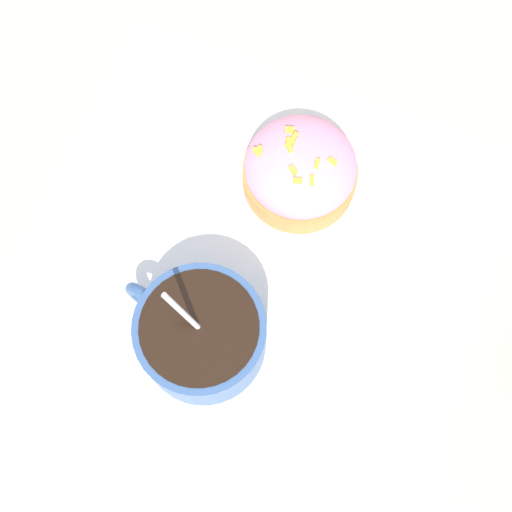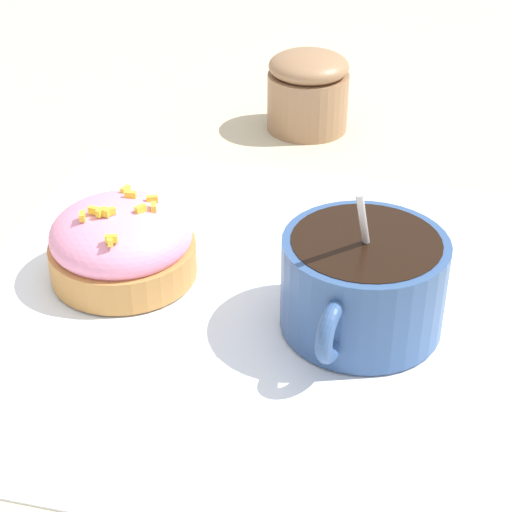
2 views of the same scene
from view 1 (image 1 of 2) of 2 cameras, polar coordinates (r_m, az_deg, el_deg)
name	(u,v)px [view 1 (image 1 of 2)]	position (r m, az deg, el deg)	size (l,w,h in m)	color
ground_plane	(253,261)	(0.56, -0.20, -0.37)	(3.00, 3.00, 0.00)	#C6B793
paper_napkin	(253,260)	(0.56, -0.20, -0.32)	(0.37, 0.39, 0.00)	white
coffee_cup	(203,335)	(0.51, -4.28, -6.36)	(0.09, 0.12, 0.10)	#335184
frosted_pastry	(297,168)	(0.57, 3.32, 7.01)	(0.09, 0.09, 0.05)	#C18442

